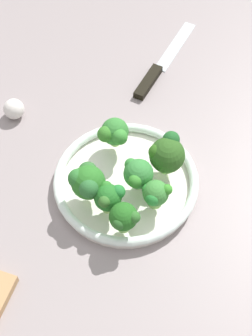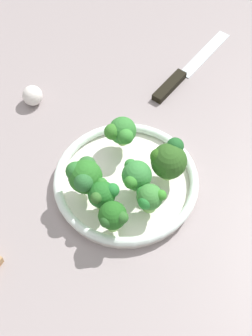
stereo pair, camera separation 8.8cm
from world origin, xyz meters
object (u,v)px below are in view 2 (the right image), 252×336
broccoli_floret_6 (113,217)px  knife (182,74)px  broccoli_floret_3 (169,160)px  garlic_bulb (32,96)px  broccoli_floret_0 (104,195)px  broccoli_floret_2 (136,176)px  bowl (126,182)px  broccoli_floret_1 (121,132)px  broccoli_floret_4 (149,198)px  broccoli_floret_5 (84,176)px

broccoli_floret_6 → knife: broccoli_floret_6 is taller
broccoli_floret_3 → garlic_bulb: (-4.97, -32.30, -4.88)cm
broccoli_floret_0 → broccoli_floret_2: bearing=153.9°
broccoli_floret_6 → bowl: bearing=-164.1°
broccoli_floret_1 → garlic_bulb: 22.63cm
bowl → broccoli_floret_4: bearing=60.0°
broccoli_floret_5 → broccoli_floret_6: 9.00cm
broccoli_floret_0 → broccoli_floret_3: 12.88cm
broccoli_floret_4 → knife: bearing=-165.3°
broccoli_floret_0 → broccoli_floret_2: (-5.92, 2.91, -0.11)cm
broccoli_floret_5 → knife: bearing=176.2°
broccoli_floret_3 → broccoli_floret_5: size_ratio=1.01×
broccoli_floret_5 → broccoli_floret_4: bearing=99.0°
broccoli_floret_1 → broccoli_floret_6: size_ratio=0.97×
broccoli_floret_0 → broccoli_floret_3: size_ratio=0.82×
broccoli_floret_5 → knife: (-35.89, 2.38, -6.61)cm
broccoli_floret_3 → broccoli_floret_5: bearing=-48.7°
broccoli_floret_1 → broccoli_floret_3: 10.50cm
broccoli_floret_3 → knife: (-26.16, -8.70, -6.38)cm
broccoli_floret_1 → broccoli_floret_6: (16.09, 7.07, 0.11)cm
broccoli_floret_0 → knife: size_ratio=0.22×
broccoli_floret_3 → broccoli_floret_6: 14.44cm
broccoli_floret_1 → broccoli_floret_6: bearing=23.7°
broccoli_floret_2 → broccoli_floret_5: size_ratio=0.86×
broccoli_floret_2 → broccoli_floret_4: bearing=54.6°
broccoli_floret_0 → broccoli_floret_4: broccoli_floret_0 is taller
broccoli_floret_1 → broccoli_floret_3: broccoli_floret_3 is taller
garlic_bulb → broccoli_floret_4: bearing=68.4°
broccoli_floret_3 → knife: size_ratio=0.27×
broccoli_floret_3 → broccoli_floret_4: bearing=1.9°
broccoli_floret_3 → garlic_bulb: size_ratio=1.72×
broccoli_floret_1 → broccoli_floret_2: size_ratio=0.99×
broccoli_floret_1 → broccoli_floret_5: 11.79cm
bowl → knife: (-30.46, -2.69, -0.94)cm
broccoli_floret_0 → knife: bearing=-176.7°
bowl → broccoli_floret_0: bearing=-4.6°
knife → garlic_bulb: size_ratio=6.47×
broccoli_floret_4 → broccoli_floret_5: 11.53cm
broccoli_floret_0 → broccoli_floret_1: broccoli_floret_1 is taller
broccoli_floret_1 → broccoli_floret_5: bearing=-3.8°
broccoli_floret_2 → broccoli_floret_3: 6.34cm
broccoli_floret_1 → broccoli_floret_3: (2.01, 10.30, 0.46)cm
broccoli_floret_4 → garlic_bulb: (-12.90, -32.56, -4.12)cm
bowl → broccoli_floret_3: bearing=125.6°
broccoli_floret_5 → knife: broccoli_floret_5 is taller
broccoli_floret_6 → broccoli_floret_4: bearing=150.4°
bowl → broccoli_floret_2: (0.85, 2.36, 4.82)cm
broccoli_floret_4 → broccoli_floret_5: (1.80, -11.35, 0.99)cm
bowl → broccoli_floret_3: broccoli_floret_3 is taller
bowl → garlic_bulb: (-9.27, -26.28, 0.56)cm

